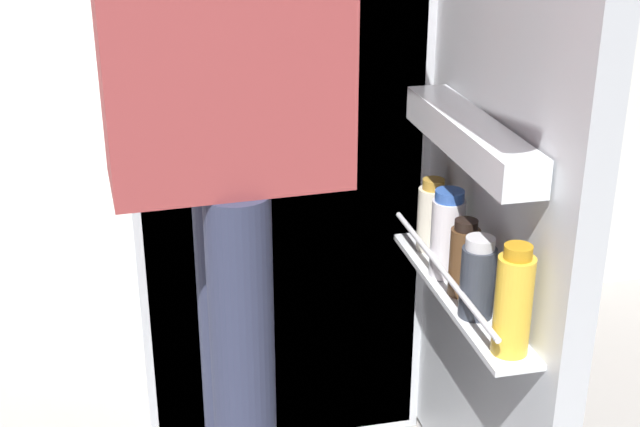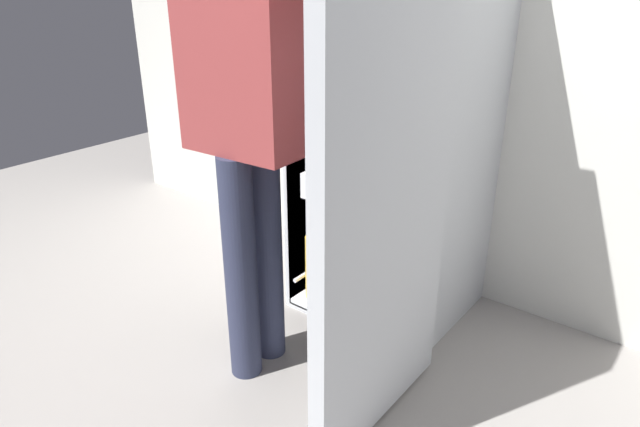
# 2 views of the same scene
# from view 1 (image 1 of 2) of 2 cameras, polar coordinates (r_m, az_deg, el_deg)

# --- Properties ---
(refrigerator) EXTENTS (0.75, 1.33, 1.67)m
(refrigerator) POSITION_cam_1_polar(r_m,az_deg,el_deg) (2.23, -2.71, 7.02)
(refrigerator) COLOR silver
(refrigerator) RESTS_ON ground_plane
(person) EXTENTS (0.57, 0.73, 1.77)m
(person) POSITION_cam_1_polar(r_m,az_deg,el_deg) (1.55, -5.79, 8.68)
(person) COLOR #2D334C
(person) RESTS_ON ground_plane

